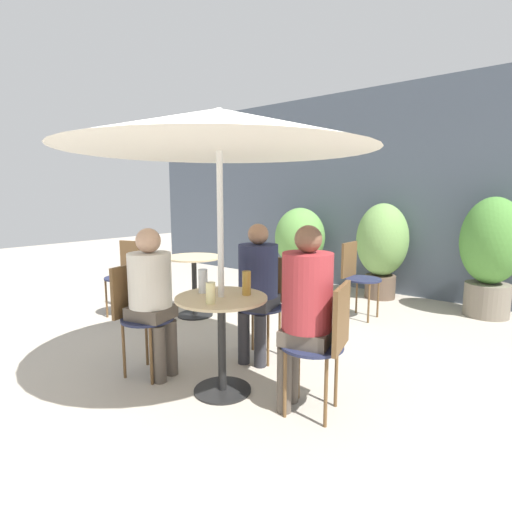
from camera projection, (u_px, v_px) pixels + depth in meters
name	position (u px, v px, depth m)	size (l,w,h in m)	color
ground_plane	(194.00, 390.00, 3.00)	(20.00, 20.00, 0.00)	#B2A899
storefront_wall	(393.00, 192.00, 5.79)	(10.00, 0.06, 3.00)	#4C5666
cafe_table_near	(222.00, 325.00, 2.91)	(0.67, 0.67, 0.73)	black
cafe_table_far	(194.00, 274.00, 4.78)	(0.67, 0.67, 0.73)	black
bistro_chair_0	(326.00, 336.00, 2.58)	(0.45, 0.43, 0.89)	#232847
bistro_chair_1	(264.00, 296.00, 3.60)	(0.43, 0.45, 0.89)	#232847
bistro_chair_2	(138.00, 308.00, 3.23)	(0.45, 0.43, 0.89)	#232847
bistro_chair_3	(356.00, 272.00, 4.74)	(0.42, 0.42, 0.89)	#232847
bistro_chair_4	(127.00, 270.00, 4.85)	(0.43, 0.45, 0.89)	#232847
seated_person_0	(305.00, 303.00, 2.61)	(0.38, 0.35, 1.26)	brown
seated_person_1	(257.00, 280.00, 3.44)	(0.36, 0.39, 1.21)	#2D2D33
seated_person_2	(152.00, 289.00, 3.14)	(0.38, 0.36, 1.20)	brown
beer_glass_0	(247.00, 283.00, 2.92)	(0.06, 0.06, 0.18)	#B28433
beer_glass_1	(203.00, 281.00, 2.98)	(0.07, 0.07, 0.18)	silver
beer_glass_2	(211.00, 293.00, 2.69)	(0.06, 0.06, 0.15)	beige
potted_plant_0	(300.00, 240.00, 6.26)	(0.78, 0.78, 1.25)	#93664C
potted_plant_1	(382.00, 245.00, 5.58)	(0.71, 0.71, 1.34)	brown
potted_plant_2	(491.00, 251.00, 4.72)	(0.70, 0.70, 1.43)	slate
umbrella	(219.00, 130.00, 2.70)	(2.15, 2.15, 2.03)	silver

